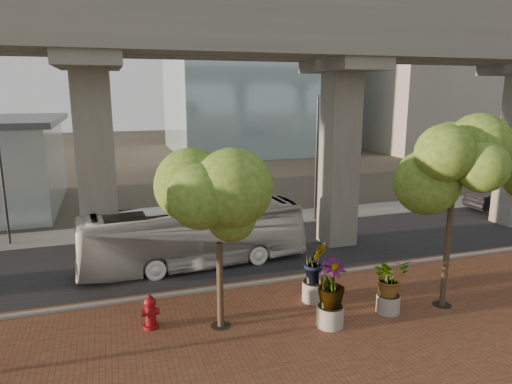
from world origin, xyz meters
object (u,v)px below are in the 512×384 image
object	(u,v)px
fire_hydrant	(150,312)
parked_car	(501,198)
transit_bus	(194,236)
planter_front	(390,280)

from	to	relation	value
fire_hydrant	parked_car	bearing A→B (deg)	20.40
transit_bus	parked_car	bearing A→B (deg)	-84.36
transit_bus	planter_front	size ratio (longest dim) A/B	5.00
fire_hydrant	planter_front	world-z (taller)	planter_front
transit_bus	planter_front	xyz separation A→B (m)	(5.91, -6.90, -0.13)
transit_bus	parked_car	size ratio (longest dim) A/B	2.06
parked_car	planter_front	bearing A→B (deg)	121.73
parked_car	planter_front	distance (m)	19.45
transit_bus	fire_hydrant	xyz separation A→B (m)	(-2.54, -5.36, -0.82)
fire_hydrant	planter_front	size ratio (longest dim) A/B	0.58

